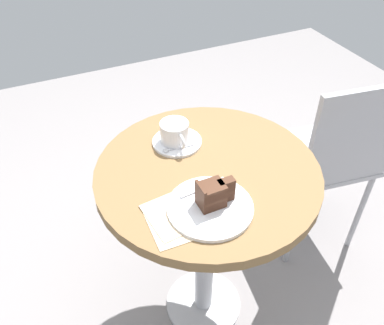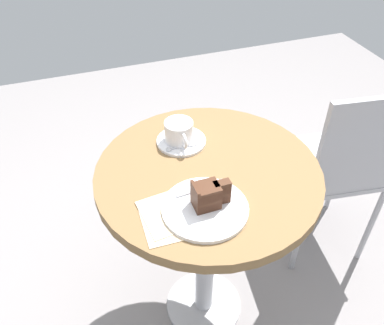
# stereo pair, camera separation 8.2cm
# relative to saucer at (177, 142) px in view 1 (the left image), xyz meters

# --- Properties ---
(ground_plane) EXTENTS (4.40, 4.40, 0.01)m
(ground_plane) POSITION_rel_saucer_xyz_m (0.15, 0.03, -0.76)
(ground_plane) COLOR gray
(ground_plane) RESTS_ON ground
(cafe_table) EXTENTS (0.68, 0.68, 0.75)m
(cafe_table) POSITION_rel_saucer_xyz_m (0.15, 0.03, -0.14)
(cafe_table) COLOR brown
(cafe_table) RESTS_ON ground
(saucer) EXTENTS (0.16, 0.16, 0.01)m
(saucer) POSITION_rel_saucer_xyz_m (0.00, 0.00, 0.00)
(saucer) COLOR white
(saucer) RESTS_ON cafe_table
(coffee_cup) EXTENTS (0.12, 0.09, 0.07)m
(coffee_cup) POSITION_rel_saucer_xyz_m (-0.00, -0.01, 0.04)
(coffee_cup) COLOR white
(coffee_cup) RESTS_ON saucer
(teaspoon) EXTENTS (0.02, 0.10, 0.00)m
(teaspoon) POSITION_rel_saucer_xyz_m (0.04, -0.03, 0.01)
(teaspoon) COLOR #B7B7BC
(teaspoon) RESTS_ON saucer
(cake_plate) EXTENTS (0.23, 0.23, 0.01)m
(cake_plate) POSITION_rel_saucer_xyz_m (0.30, -0.03, 0.00)
(cake_plate) COLOR white
(cake_plate) RESTS_ON cafe_table
(cake_slice) EXTENTS (0.06, 0.10, 0.08)m
(cake_slice) POSITION_rel_saucer_xyz_m (0.30, -0.02, 0.04)
(cake_slice) COLOR #422619
(cake_slice) RESTS_ON cake_plate
(fork) EXTENTS (0.03, 0.14, 0.00)m
(fork) POSITION_rel_saucer_xyz_m (0.23, -0.00, 0.01)
(fork) COLOR #B7B7BC
(fork) RESTS_ON cake_plate
(napkin) EXTENTS (0.18, 0.16, 0.00)m
(napkin) POSITION_rel_saucer_xyz_m (0.29, -0.12, -0.00)
(napkin) COLOR beige
(napkin) RESTS_ON cafe_table
(cafe_chair) EXTENTS (0.43, 0.43, 0.88)m
(cafe_chair) POSITION_rel_saucer_xyz_m (0.05, 0.64, -0.23)
(cafe_chair) COLOR #9E9EA3
(cafe_chair) RESTS_ON ground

